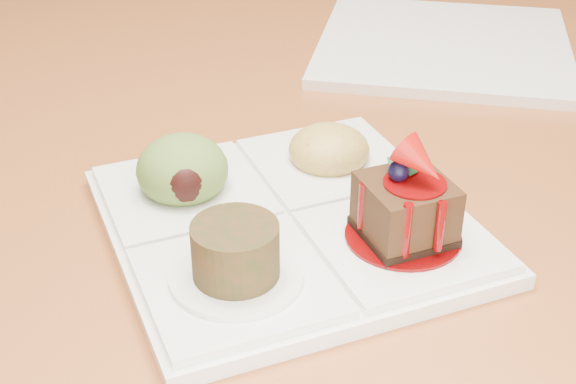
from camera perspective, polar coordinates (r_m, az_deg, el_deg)
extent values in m
plane|color=brown|center=(1.57, 0.01, -12.40)|extent=(6.00, 6.00, 0.00)
cylinder|color=#9C5628|center=(2.09, -17.10, 9.46)|extent=(0.06, 0.06, 0.71)
cylinder|color=#9C5628|center=(2.19, 6.76, 11.61)|extent=(0.06, 0.06, 0.71)
cylinder|color=black|center=(1.97, 18.84, 2.31)|extent=(0.03, 0.03, 0.38)
cube|color=white|center=(0.60, 0.00, -2.36)|extent=(0.30, 0.30, 0.01)
cube|color=white|center=(0.57, 8.14, -3.47)|extent=(0.14, 0.14, 0.01)
cube|color=white|center=(0.53, -3.67, -6.42)|extent=(0.14, 0.14, 0.01)
cube|color=white|center=(0.63, -7.40, 0.05)|extent=(0.14, 0.14, 0.01)
cube|color=white|center=(0.67, 2.91, 2.17)|extent=(0.14, 0.14, 0.01)
cylinder|color=#580304|center=(0.57, 8.17, -3.12)|extent=(0.08, 0.08, 0.00)
cube|color=black|center=(0.57, 8.19, -2.89)|extent=(0.07, 0.07, 0.01)
cube|color=#39210F|center=(0.56, 8.37, -0.97)|extent=(0.07, 0.07, 0.04)
cylinder|color=#580304|center=(0.55, 8.52, 0.75)|extent=(0.04, 0.04, 0.00)
sphere|color=black|center=(0.54, 7.85, 1.49)|extent=(0.01, 0.01, 0.01)
cone|color=#A8100A|center=(0.54, 9.46, 2.06)|extent=(0.04, 0.05, 0.04)
cube|color=#11451E|center=(0.55, 8.44, 1.85)|extent=(0.02, 0.02, 0.01)
cube|color=#11451E|center=(0.55, 7.71, 1.87)|extent=(0.01, 0.02, 0.01)
cylinder|color=#580304|center=(0.53, 8.40, -2.73)|extent=(0.01, 0.01, 0.04)
cylinder|color=#580304|center=(0.54, 10.76, -2.41)|extent=(0.01, 0.01, 0.04)
cylinder|color=#580304|center=(0.55, 5.34, -1.00)|extent=(0.01, 0.01, 0.04)
cylinder|color=white|center=(0.53, -3.69, -5.99)|extent=(0.09, 0.09, 0.00)
cylinder|color=#492615|center=(0.51, -3.76, -4.16)|extent=(0.06, 0.06, 0.04)
cylinder|color=#412C0E|center=(0.51, -3.81, -3.00)|extent=(0.05, 0.05, 0.00)
ellipsoid|color=#577931|center=(0.62, -7.52, 1.59)|extent=(0.07, 0.07, 0.05)
ellipsoid|color=black|center=(0.60, -7.30, 0.59)|extent=(0.04, 0.03, 0.03)
ellipsoid|color=gold|center=(0.66, 2.93, 3.00)|extent=(0.07, 0.07, 0.04)
cube|color=#C2660E|center=(0.66, 3.87, 3.55)|extent=(0.02, 0.02, 0.02)
cube|color=#3F811C|center=(0.67, 3.22, 3.86)|extent=(0.02, 0.02, 0.01)
cube|color=#C2660E|center=(0.67, 2.24, 3.83)|extent=(0.02, 0.02, 0.02)
cube|color=#3F811C|center=(0.66, 1.69, 3.69)|extent=(0.02, 0.02, 0.02)
cube|color=#C2660E|center=(0.65, 1.62, 3.20)|extent=(0.02, 0.02, 0.01)
cube|color=#3F811C|center=(0.64, 2.64, 2.89)|extent=(0.02, 0.02, 0.01)
cube|color=#C2660E|center=(0.65, 3.51, 2.82)|extent=(0.02, 0.02, 0.01)
cube|color=#3F811C|center=(0.66, 4.35, 3.03)|extent=(0.02, 0.02, 0.01)
cube|color=white|center=(0.95, 11.01, 10.18)|extent=(0.37, 0.37, 0.01)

